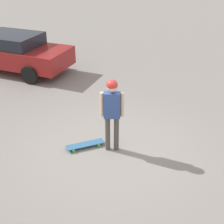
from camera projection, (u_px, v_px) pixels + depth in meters
ground_plane at (112, 149)px, 7.47m from camera, size 220.00×220.00×0.00m
person at (112, 107)px, 6.93m from camera, size 0.28×0.52×1.79m
skateboard at (85, 145)px, 7.51m from camera, size 0.73×0.87×0.09m
car_parked_near at (11, 51)px, 11.80m from camera, size 2.34×4.80×1.42m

